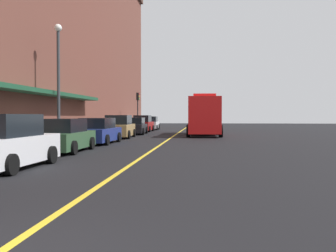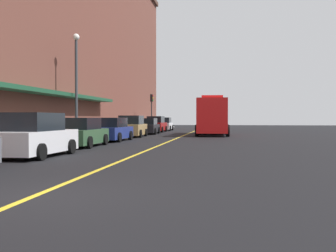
{
  "view_description": "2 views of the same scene",
  "coord_description": "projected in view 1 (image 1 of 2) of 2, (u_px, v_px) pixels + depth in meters",
  "views": [
    {
      "loc": [
        2.58,
        -4.2,
        1.74
      ],
      "look_at": [
        0.52,
        17.6,
        1.14
      ],
      "focal_mm": 41.05,
      "sensor_mm": 36.0,
      "label": 1
    },
    {
      "loc": [
        3.86,
        -7.76,
        1.58
      ],
      "look_at": [
        0.31,
        16.43,
        1.09
      ],
      "focal_mm": 43.33,
      "sensor_mm": 36.0,
      "label": 2
    }
  ],
  "objects": [
    {
      "name": "sidewalk_left",
      "position": [
        91.0,
        137.0,
        29.94
      ],
      "size": [
        2.4,
        70.0,
        0.15
      ],
      "primitive_type": "cube",
      "color": "#9E9B93",
      "rests_on": "ground"
    },
    {
      "name": "traffic_light_near",
      "position": [
        138.0,
        104.0,
        45.52
      ],
      "size": [
        0.38,
        0.36,
        4.3
      ],
      "color": "#232326",
      "rests_on": "sidewalk_left"
    },
    {
      "name": "lane_center_stripe",
      "position": [
        170.0,
        138.0,
        29.35
      ],
      "size": [
        0.16,
        70.0,
        0.01
      ],
      "primitive_type": "cube",
      "color": "gold",
      "rests_on": "ground"
    },
    {
      "name": "parking_meter_1",
      "position": [
        139.0,
        121.0,
        46.52
      ],
      "size": [
        0.14,
        0.18,
        1.33
      ],
      "color": "#4C4C51",
      "rests_on": "sidewalk_left"
    },
    {
      "name": "parking_meter_0",
      "position": [
        119.0,
        123.0,
        35.98
      ],
      "size": [
        0.14,
        0.18,
        1.33
      ],
      "color": "#4C4C51",
      "rests_on": "sidewalk_left"
    },
    {
      "name": "parked_car_4",
      "position": [
        119.0,
        127.0,
        29.71
      ],
      "size": [
        2.2,
        4.4,
        1.77
      ],
      "rotation": [
        0.0,
        0.0,
        1.61
      ],
      "color": "#A5844C",
      "rests_on": "ground"
    },
    {
      "name": "parked_car_7",
      "position": [
        150.0,
        123.0,
        46.72
      ],
      "size": [
        2.16,
        4.22,
        1.62
      ],
      "rotation": [
        0.0,
        0.0,
        1.6
      ],
      "color": "silver",
      "rests_on": "ground"
    },
    {
      "name": "parked_car_5",
      "position": [
        135.0,
        126.0,
        35.6
      ],
      "size": [
        2.21,
        4.6,
        1.55
      ],
      "rotation": [
        0.0,
        0.0,
        1.61
      ],
      "color": "black",
      "rests_on": "ground"
    },
    {
      "name": "parking_meter_3",
      "position": [
        117.0,
        123.0,
        34.91
      ],
      "size": [
        0.14,
        0.18,
        1.33
      ],
      "color": "#4C4C51",
      "rests_on": "sidewalk_left"
    },
    {
      "name": "parked_car_3",
      "position": [
        98.0,
        131.0,
        23.72
      ],
      "size": [
        2.08,
        4.71,
        1.59
      ],
      "rotation": [
        0.0,
        0.0,
        1.55
      ],
      "color": "navy",
      "rests_on": "ground"
    },
    {
      "name": "fire_truck",
      "position": [
        204.0,
        116.0,
        33.81
      ],
      "size": [
        3.03,
        9.47,
        3.47
      ],
      "rotation": [
        0.0,
        0.0,
        -1.55
      ],
      "color": "red",
      "rests_on": "ground"
    },
    {
      "name": "parked_car_6",
      "position": [
        143.0,
        124.0,
        41.44
      ],
      "size": [
        2.02,
        4.6,
        1.76
      ],
      "rotation": [
        0.0,
        0.0,
        1.57
      ],
      "color": "maroon",
      "rests_on": "ground"
    },
    {
      "name": "ground_plane",
      "position": [
        170.0,
        138.0,
        29.35
      ],
      "size": [
        112.0,
        112.0,
        0.0
      ],
      "primitive_type": "plane",
      "color": "black"
    },
    {
      "name": "street_lamp_left",
      "position": [
        58.0,
        70.0,
        22.5
      ],
      "size": [
        0.44,
        0.44,
        6.94
      ],
      "color": "#33383D",
      "rests_on": "sidewalk_left"
    },
    {
      "name": "parked_car_1",
      "position": [
        6.0,
        143.0,
        12.5
      ],
      "size": [
        2.1,
        4.55,
        1.79
      ],
      "rotation": [
        0.0,
        0.0,
        1.55
      ],
      "color": "silver",
      "rests_on": "ground"
    },
    {
      "name": "parking_meter_4",
      "position": [
        58.0,
        128.0,
        20.85
      ],
      "size": [
        0.14,
        0.18,
        1.33
      ],
      "color": "#4C4C51",
      "rests_on": "sidewalk_left"
    },
    {
      "name": "parked_car_2",
      "position": [
        65.0,
        136.0,
        18.28
      ],
      "size": [
        2.02,
        4.6,
        1.59
      ],
      "rotation": [
        0.0,
        0.0,
        1.59
      ],
      "color": "#2D5133",
      "rests_on": "ground"
    }
  ]
}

